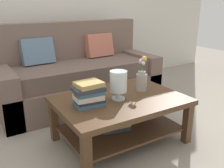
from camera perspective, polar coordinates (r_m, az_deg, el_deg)
ground_plane at (r=2.86m, az=-0.40°, el=-9.20°), size 10.00×10.00×0.00m
couch at (r=3.41m, az=-7.78°, el=1.81°), size 2.07×0.90×1.06m
coffee_table at (r=2.42m, az=1.80°, el=-6.01°), size 1.19×0.83×0.45m
book_stack_main at (r=2.20m, az=-5.27°, el=-2.17°), size 0.28×0.22×0.21m
glass_hurricane_vase at (r=2.30m, az=1.46°, el=0.36°), size 0.16×0.16×0.27m
flower_pitcher at (r=2.55m, az=6.72°, el=1.10°), size 0.11×0.11×0.36m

